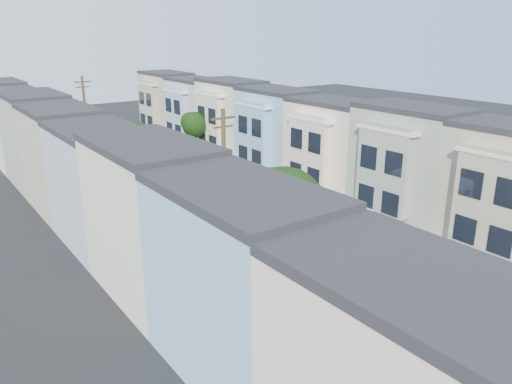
{
  "coord_description": "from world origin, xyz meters",
  "views": [
    {
      "loc": [
        -21.6,
        -22.54,
        14.51
      ],
      "look_at": [
        0.42,
        8.06,
        2.2
      ],
      "focal_mm": 35.0,
      "sensor_mm": 36.0,
      "label": 1
    }
  ],
  "objects": [
    {
      "name": "parked_right_b",
      "position": [
        4.9,
        -3.15,
        0.62
      ],
      "size": [
        1.44,
        3.77,
        1.24
      ],
      "primitive_type": "imported",
      "rotation": [
        0.0,
        0.0,
        -0.03
      ],
      "color": "silver",
      "rests_on": "ground"
    },
    {
      "name": "tree_d",
      "position": [
        -6.3,
        16.53,
        4.99
      ],
      "size": [
        4.7,
        4.7,
        7.37
      ],
      "color": "black",
      "rests_on": "ground"
    },
    {
      "name": "utility_pole_near",
      "position": [
        -6.3,
        2.0,
        5.15
      ],
      "size": [
        1.6,
        0.26,
        10.0
      ],
      "color": "#42301E",
      "rests_on": "ground"
    },
    {
      "name": "tree_a",
      "position": [
        -6.3,
        -14.58,
        4.35
      ],
      "size": [
        4.11,
        4.11,
        6.43
      ],
      "color": "black",
      "rests_on": "ground"
    },
    {
      "name": "townhouse_row_left",
      "position": [
        -11.15,
        15.0,
        0.0
      ],
      "size": [
        5.0,
        70.0,
        8.5
      ],
      "primitive_type": "cube",
      "color": "#F8DDC1",
      "rests_on": "ground"
    },
    {
      "name": "road_slab",
      "position": [
        0.0,
        15.0,
        0.01
      ],
      "size": [
        12.0,
        70.0,
        0.02
      ],
      "primitive_type": "cube",
      "color": "black",
      "rests_on": "ground"
    },
    {
      "name": "fedex_truck",
      "position": [
        1.85,
        1.25,
        1.69
      ],
      "size": [
        2.43,
        6.31,
        3.03
      ],
      "rotation": [
        0.0,
        0.0,
        -0.04
      ],
      "color": "white",
      "rests_on": "ground"
    },
    {
      "name": "parked_left_b",
      "position": [
        -4.9,
        -7.11,
        0.65
      ],
      "size": [
        2.18,
        4.67,
        1.29
      ],
      "primitive_type": "imported",
      "rotation": [
        0.0,
        0.0,
        -0.01
      ],
      "color": "black",
      "rests_on": "ground"
    },
    {
      "name": "ground",
      "position": [
        0.0,
        0.0,
        0.0
      ],
      "size": [
        160.0,
        160.0,
        0.0
      ],
      "primitive_type": "plane",
      "color": "black",
      "rests_on": "ground"
    },
    {
      "name": "tree_e",
      "position": [
        -6.3,
        31.53,
        5.02
      ],
      "size": [
        4.7,
        4.7,
        7.39
      ],
      "color": "black",
      "rests_on": "ground"
    },
    {
      "name": "sidewalk_left",
      "position": [
        -7.35,
        15.0,
        0.07
      ],
      "size": [
        2.6,
        70.0,
        0.15
      ],
      "primitive_type": "cube",
      "color": "gray",
      "rests_on": "ground"
    },
    {
      "name": "tree_b",
      "position": [
        -6.3,
        -3.58,
        5.48
      ],
      "size": [
        4.68,
        4.68,
        7.85
      ],
      "color": "black",
      "rests_on": "ground"
    },
    {
      "name": "tree_c",
      "position": [
        -6.3,
        5.71,
        5.17
      ],
      "size": [
        4.7,
        4.7,
        7.55
      ],
      "color": "black",
      "rests_on": "ground"
    },
    {
      "name": "tree_far_r",
      "position": [
        6.9,
        29.72,
        3.62
      ],
      "size": [
        3.1,
        3.1,
        5.21
      ],
      "color": "black",
      "rests_on": "ground"
    },
    {
      "name": "lead_sedan",
      "position": [
        2.59,
        11.91,
        0.7
      ],
      "size": [
        2.12,
        4.72,
        1.39
      ],
      "primitive_type": "imported",
      "rotation": [
        0.0,
        0.0,
        0.04
      ],
      "color": "black",
      "rests_on": "ground"
    },
    {
      "name": "parked_right_a",
      "position": [
        4.9,
        -6.52,
        0.76
      ],
      "size": [
        2.62,
        5.23,
        1.51
      ],
      "primitive_type": "imported",
      "rotation": [
        0.0,
        0.0,
        0.1
      ],
      "color": "#464646",
      "rests_on": "ground"
    },
    {
      "name": "curb_left",
      "position": [
        -6.05,
        15.0,
        0.07
      ],
      "size": [
        0.3,
        70.0,
        0.15
      ],
      "primitive_type": "cube",
      "color": "gray",
      "rests_on": "ground"
    },
    {
      "name": "parked_right_c",
      "position": [
        4.9,
        16.4,
        0.69
      ],
      "size": [
        1.95,
        4.37,
        1.38
      ],
      "primitive_type": "imported",
      "rotation": [
        0.0,
        0.0,
        0.08
      ],
      "color": "black",
      "rests_on": "ground"
    },
    {
      "name": "utility_pole_far",
      "position": [
        -6.3,
        28.0,
        5.15
      ],
      "size": [
        1.6,
        0.26,
        10.0
      ],
      "color": "#42301E",
      "rests_on": "ground"
    },
    {
      "name": "centerline",
      "position": [
        0.0,
        15.0,
        0.0
      ],
      "size": [
        0.12,
        70.0,
        0.01
      ],
      "primitive_type": "cube",
      "color": "gold",
      "rests_on": "ground"
    },
    {
      "name": "townhouse_row_right",
      "position": [
        11.15,
        15.0,
        0.0
      ],
      "size": [
        5.0,
        70.0,
        8.5
      ],
      "primitive_type": "cube",
      "color": "#F8DDC1",
      "rests_on": "ground"
    },
    {
      "name": "sidewalk_right",
      "position": [
        7.35,
        15.0,
        0.07
      ],
      "size": [
        2.6,
        70.0,
        0.15
      ],
      "primitive_type": "cube",
      "color": "gray",
      "rests_on": "ground"
    },
    {
      "name": "parked_left_d",
      "position": [
        -4.9,
        12.07,
        0.63
      ],
      "size": [
        1.9,
        4.26,
        1.26
      ],
      "primitive_type": "imported",
      "rotation": [
        0.0,
        0.0,
        -0.03
      ],
      "color": "#620609",
      "rests_on": "ground"
    },
    {
      "name": "curb_right",
      "position": [
        6.05,
        15.0,
        0.07
      ],
      "size": [
        0.3,
        70.0,
        0.15
      ],
      "primitive_type": "cube",
      "color": "gray",
      "rests_on": "ground"
    },
    {
      "name": "parked_left_c",
      "position": [
        -4.9,
        0.97,
        0.72
      ],
      "size": [
        2.16,
        4.87,
        1.45
      ],
      "primitive_type": "imported",
      "rotation": [
        0.0,
        0.0,
        0.03
      ],
      "color": "#BCBCBC",
      "rests_on": "ground"
    },
    {
      "name": "parked_right_d",
      "position": [
        4.9,
        28.69,
        0.64
      ],
      "size": [
        1.7,
        4.02,
        1.28
      ],
      "primitive_type": "imported",
      "rotation": [
        0.0,
        0.0,
        -0.05
      ],
      "color": "#0E1F38",
      "rests_on": "ground"
    }
  ]
}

